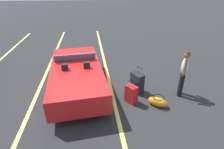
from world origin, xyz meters
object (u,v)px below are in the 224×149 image
convertible_car (77,73)px  suitcase_large_black (137,83)px  duffel_bag (158,102)px  traveler_person (184,71)px  suitcase_medium_bright (131,94)px

convertible_car → suitcase_large_black: 2.28m
duffel_bag → suitcase_large_black: bearing=27.3°
convertible_car → suitcase_large_black: convertible_car is taller
traveler_person → convertible_car: bearing=11.0°
suitcase_medium_bright → duffel_bag: suitcase_medium_bright is taller
suitcase_large_black → traveler_person: bearing=141.8°
suitcase_medium_bright → suitcase_large_black: bearing=24.4°
convertible_car → suitcase_medium_bright: convertible_car is taller
suitcase_medium_bright → convertible_car: bearing=109.7°
suitcase_medium_bright → duffel_bag: size_ratio=1.20×
traveler_person → duffel_bag: bearing=55.0°
convertible_car → suitcase_medium_bright: (-1.27, -1.82, -0.28)m
convertible_car → traveler_person: 3.81m
suitcase_large_black → suitcase_medium_bright: bearing=35.5°
suitcase_large_black → suitcase_medium_bright: suitcase_large_black is taller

